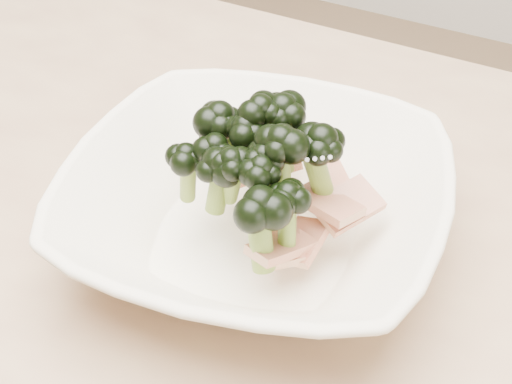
# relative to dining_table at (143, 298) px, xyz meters

# --- Properties ---
(dining_table) EXTENTS (1.20, 0.80, 0.75)m
(dining_table) POSITION_rel_dining_table_xyz_m (0.00, 0.00, 0.00)
(dining_table) COLOR tan
(dining_table) RESTS_ON ground
(broccoli_dish) EXTENTS (0.34, 0.34, 0.13)m
(broccoli_dish) POSITION_rel_dining_table_xyz_m (0.10, 0.03, 0.14)
(broccoli_dish) COLOR white
(broccoli_dish) RESTS_ON dining_table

